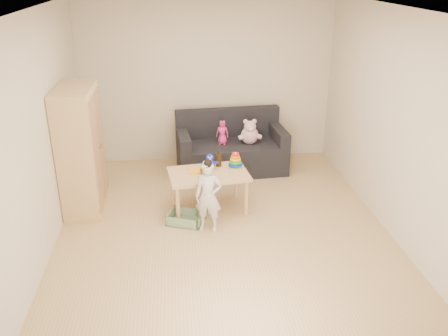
{
  "coord_description": "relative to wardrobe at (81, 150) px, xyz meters",
  "views": [
    {
      "loc": [
        -0.54,
        -5.2,
        3.02
      ],
      "look_at": [
        0.05,
        0.25,
        0.65
      ],
      "focal_mm": 38.0,
      "sensor_mm": 36.0,
      "label": 1
    }
  ],
  "objects": [
    {
      "name": "toddler",
      "position": [
        1.58,
        -0.76,
        -0.38
      ],
      "size": [
        0.37,
        0.3,
        0.88
      ],
      "primitive_type": "imported",
      "rotation": [
        0.0,
        0.0,
        -0.28
      ],
      "color": "silver",
      "rests_on": "ground"
    },
    {
      "name": "pink_bear",
      "position": [
        2.35,
        0.95,
        -0.19
      ],
      "size": [
        0.32,
        0.29,
        0.33
      ],
      "primitive_type": null,
      "rotation": [
        0.0,
        0.0,
        0.15
      ],
      "color": "#DCA2B2",
      "rests_on": "sofa"
    },
    {
      "name": "doll",
      "position": [
        1.93,
        0.96,
        -0.17
      ],
      "size": [
        0.21,
        0.17,
        0.37
      ],
      "primitive_type": "imported",
      "rotation": [
        0.0,
        0.0,
        -0.26
      ],
      "color": "#E92B84",
      "rests_on": "sofa"
    },
    {
      "name": "sofa",
      "position": [
        2.08,
        1.01,
        -0.59
      ],
      "size": [
        1.72,
        0.95,
        0.47
      ],
      "primitive_type": "cube",
      "rotation": [
        0.0,
        0.0,
        0.07
      ],
      "color": "black",
      "rests_on": "ground"
    },
    {
      "name": "storage_bin",
      "position": [
        1.3,
        -0.57,
        -0.75
      ],
      "size": [
        0.52,
        0.46,
        0.13
      ],
      "primitive_type": null,
      "rotation": [
        0.0,
        0.0,
        -0.37
      ],
      "color": "gray",
      "rests_on": "ground"
    },
    {
      "name": "brown_bottle",
      "position": [
        1.78,
        -0.04,
        -0.19
      ],
      "size": [
        0.08,
        0.08,
        0.22
      ],
      "color": "black",
      "rests_on": "play_table"
    },
    {
      "name": "ring_stacker",
      "position": [
        1.99,
        -0.12,
        -0.2
      ],
      "size": [
        0.19,
        0.19,
        0.21
      ],
      "color": "#CCC20A",
      "rests_on": "play_table"
    },
    {
      "name": "wooden_figure",
      "position": [
        1.53,
        -0.29,
        -0.24
      ],
      "size": [
        0.05,
        0.04,
        0.1
      ],
      "primitive_type": null,
      "rotation": [
        0.0,
        0.0,
        0.37
      ],
      "color": "brown",
      "rests_on": "play_table"
    },
    {
      "name": "yellow_book",
      "position": [
        1.47,
        -0.18,
        -0.28
      ],
      "size": [
        0.22,
        0.22,
        0.02
      ],
      "primitive_type": "cube",
      "rotation": [
        0.0,
        0.0,
        0.06
      ],
      "color": "yellow",
      "rests_on": "play_table"
    },
    {
      "name": "blue_plush",
      "position": [
        1.65,
        -0.12,
        -0.18
      ],
      "size": [
        0.21,
        0.19,
        0.22
      ],
      "primitive_type": null,
      "rotation": [
        0.0,
        0.0,
        0.3
      ],
      "color": "#1625CE",
      "rests_on": "play_table"
    },
    {
      "name": "wardrobe",
      "position": [
        0.0,
        0.0,
        0.0
      ],
      "size": [
        0.46,
        0.91,
        1.64
      ],
      "primitive_type": "cube",
      "color": "#D5B775",
      "rests_on": "ground"
    },
    {
      "name": "play_table",
      "position": [
        1.62,
        -0.25,
        -0.55
      ],
      "size": [
        1.08,
        0.76,
        0.53
      ],
      "primitive_type": "cube",
      "rotation": [
        0.0,
        0.0,
        0.12
      ],
      "color": "tan",
      "rests_on": "ground"
    },
    {
      "name": "room",
      "position": [
        1.76,
        -0.64,
        0.48
      ],
      "size": [
        4.5,
        4.5,
        4.5
      ],
      "color": "tan",
      "rests_on": "ground"
    }
  ]
}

